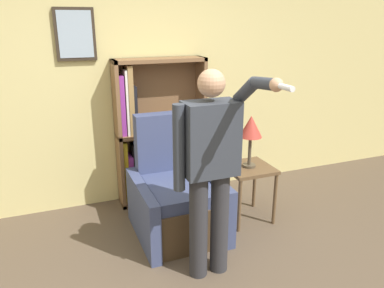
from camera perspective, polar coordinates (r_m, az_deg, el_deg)
name	(u,v)px	position (r m, az deg, el deg)	size (l,w,h in m)	color
wall_back	(135,80)	(4.26, -8.64, 9.61)	(8.00, 0.11, 2.80)	#DBCC84
bookcase	(150,134)	(4.27, -6.35, 1.51)	(1.02, 0.28, 1.65)	brown
armchair	(175,198)	(3.78, -2.54, -8.20)	(0.81, 0.94, 1.15)	#4C3823
person_standing	(210,165)	(2.88, 2.82, -3.20)	(0.57, 0.78, 1.71)	#2D2D33
side_table	(248,175)	(3.95, 8.59, -4.75)	(0.47, 0.47, 0.60)	brown
table_lamp	(251,129)	(3.78, 8.96, 2.35)	(0.23, 0.23, 0.54)	#4C4233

